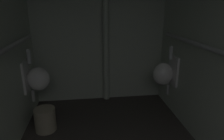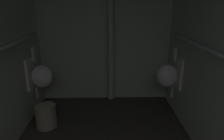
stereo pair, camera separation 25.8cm
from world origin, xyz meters
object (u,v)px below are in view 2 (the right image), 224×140
urinal_left_mid (40,76)px  waste_bin (46,116)px  standpipe_back_wall (111,29)px  urinal_right_mid (168,75)px

urinal_left_mid → waste_bin: 0.58m
urinal_left_mid → standpipe_back_wall: (1.01, 0.45, 0.60)m
urinal_left_mid → waste_bin: bearing=-69.1°
urinal_right_mid → waste_bin: bearing=-169.8°
standpipe_back_wall → urinal_left_mid: bearing=-155.9°
urinal_left_mid → waste_bin: size_ratio=2.46×
urinal_right_mid → waste_bin: 1.79m
urinal_right_mid → waste_bin: urinal_right_mid is taller
standpipe_back_wall → waste_bin: standpipe_back_wall is taller
urinal_right_mid → standpipe_back_wall: bearing=149.8°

